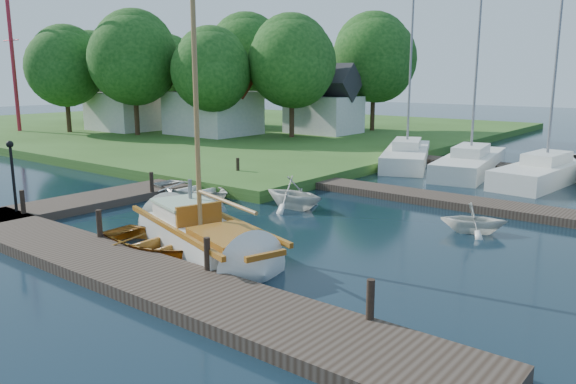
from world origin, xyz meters
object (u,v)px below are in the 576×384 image
Objects in this scene: marina_boat_2 at (546,170)px; tree_3 at (292,62)px; tender_b at (294,191)px; tree_6 at (90,67)px; tender_d at (474,216)px; mooring_post_5 at (238,166)px; tender_a at (192,187)px; tree_0 at (65,67)px; tree_1 at (134,58)px; marina_boat_0 at (407,154)px; mooring_post_1 at (99,223)px; house_a at (213,101)px; tree_7 at (375,58)px; house_b at (126,102)px; radio_mast at (10,34)px; mooring_post_0 at (23,202)px; dinghy at (157,238)px; mooring_post_3 at (370,299)px; tree_5 at (167,69)px; mooring_post_4 at (152,182)px; lamp_post at (12,166)px; house_c at (324,106)px; marina_boat_1 at (470,162)px; sailboat at (206,239)px; tree_4 at (247,57)px; mooring_post_2 at (207,254)px; tree_2 at (212,70)px.

tree_3 is at bearing 82.51° from marina_boat_2.
tree_6 is (-34.46, 13.78, 4.98)m from tender_b.
marina_boat_2 reaches higher than tender_d.
mooring_post_5 is 0.40× the size of tender_d.
mooring_post_5 is at bearing 12.30° from tender_a.
tree_0 is 6.35m from tree_1.
tree_0 is 17.89m from tree_3.
marina_boat_0 is at bearing 7.63° from tender_b.
house_a is (-17.00, 21.00, 2.26)m from mooring_post_1.
tree_7 is at bearing 11.83° from tender_a.
marina_boat_0 is 1.09× the size of tree_7.
radio_mast is (-6.00, -6.00, 5.25)m from house_b.
dinghy is at bearing 6.74° from mooring_post_0.
tree_3 reaches higher than mooring_post_3.
marina_boat_2 is (7.55, -0.90, 0.01)m from marina_boat_0.
tree_1 is at bearing -149.04° from tree_3.
mooring_post_5 is 0.13× the size of house_a.
tree_7 reaches higher than tree_5.
house_b is at bearing 68.44° from marina_boat_0.
tree_3 is (-7.00, 18.05, 5.11)m from mooring_post_4.
lamp_post is 0.21× the size of marina_boat_2.
mooring_post_1 is at bearing -67.83° from house_c.
mooring_post_4 is at bearing -50.91° from house_a.
mooring_post_3 is 19.84m from marina_boat_1.
tender_d is at bearing 97.32° from mooring_post_3.
house_a is at bearing -128.53° from tree_7.
tree_6 is (-29.91, 14.74, 5.23)m from tender_a.
sailboat is at bearing -38.25° from tree_5.
marina_boat_0 is 0.94× the size of marina_boat_1.
tree_5 is (-23.91, 18.74, 5.01)m from tender_a.
tree_5 is at bearing -165.96° from tree_4.
mooring_post_4 is 0.13× the size of house_a.
mooring_post_4 is at bearing 146.02° from marina_boat_2.
tree_2 reaches higher than mooring_post_2.
house_b reaches higher than tender_a.
sailboat is 32.19m from tree_7.
tender_a is 11.20m from tender_d.
marina_boat_0 is 1.63× the size of house_a.
mooring_post_2 reaches higher than tender_d.
marina_boat_0 is at bearing 73.60° from marina_boat_1.
tender_b is at bearing -44.03° from tree_4.
dinghy is at bearing 165.39° from mooring_post_2.
sailboat is at bearing -68.30° from tree_7.
house_a is (-24.42, 2.33, 2.39)m from marina_boat_2.
radio_mast reaches higher than tree_4.
tender_a is 22.26m from house_c.
tender_b reaches higher than mooring_post_1.
dinghy is 35.74m from radio_mast.
mooring_post_0 is 0.08× the size of tree_4.
marina_boat_0 is 1.06× the size of tree_4.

